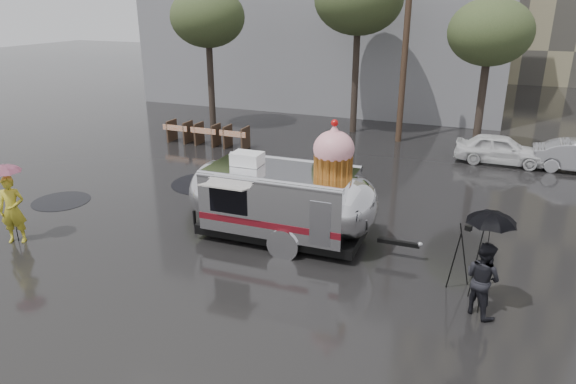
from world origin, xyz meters
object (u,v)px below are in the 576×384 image
at_px(airstream_trailer, 284,198).
at_px(tripod, 465,251).
at_px(person_left, 12,210).
at_px(person_right, 483,279).

distance_m(airstream_trailer, tripod, 4.90).
bearing_deg(airstream_trailer, person_left, -158.24).
relative_size(airstream_trailer, tripod, 4.11).
height_order(person_right, tripod, person_right).
bearing_deg(person_right, airstream_trailer, 19.61).
bearing_deg(tripod, airstream_trailer, -166.45).
relative_size(airstream_trailer, person_left, 3.52).
bearing_deg(tripod, person_right, -39.76).
height_order(airstream_trailer, tripod, airstream_trailer).
distance_m(person_left, person_right, 12.10).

